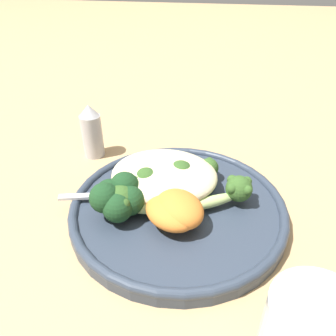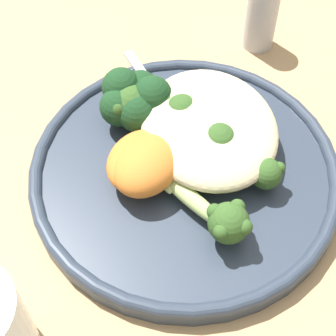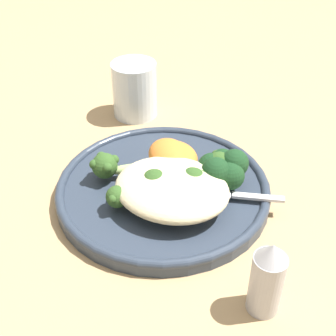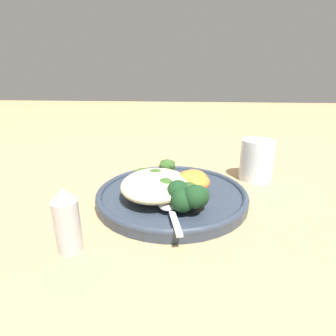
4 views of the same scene
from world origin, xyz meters
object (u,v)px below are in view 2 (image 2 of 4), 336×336
broccoli_stalk_0 (218,215)px  salt_shaker (262,11)px  spoon (165,97)px  broccoli_stalk_4 (180,122)px  sweet_potato_chunk_1 (147,165)px  broccoli_stalk_2 (213,147)px  broccoli_stalk_3 (184,144)px  kale_tuft (134,98)px  quinoa_mound (209,127)px  broccoli_stalk_1 (224,173)px  sweet_potato_chunk_0 (140,161)px  broccoli_stalk_5 (136,116)px  plate (185,172)px

broccoli_stalk_0 → salt_shaker: salt_shaker is taller
spoon → broccoli_stalk_4: bearing=170.5°
sweet_potato_chunk_1 → broccoli_stalk_2: bearing=95.9°
spoon → sweet_potato_chunk_1: bearing=143.6°
broccoli_stalk_3 → kale_tuft: 0.07m
quinoa_mound → broccoli_stalk_4: bearing=-117.3°
broccoli_stalk_4 → broccoli_stalk_3: bearing=-151.8°
broccoli_stalk_2 → broccoli_stalk_0: bearing=-112.6°
broccoli_stalk_1 → sweet_potato_chunk_0: bearing=175.3°
broccoli_stalk_5 → kale_tuft: kale_tuft is taller
broccoli_stalk_1 → spoon: bearing=121.6°
broccoli_stalk_2 → sweet_potato_chunk_1: bearing=175.3°
plate → salt_shaker: 0.20m
quinoa_mound → broccoli_stalk_5: 0.07m
broccoli_stalk_0 → sweet_potato_chunk_0: size_ratio=1.38×
broccoli_stalk_5 → spoon: broccoli_stalk_5 is taller
quinoa_mound → sweet_potato_chunk_0: bearing=-72.8°
broccoli_stalk_4 → salt_shaker: (-0.12, 0.12, 0.00)m
kale_tuft → salt_shaker: salt_shaker is taller
plate → broccoli_stalk_0: broccoli_stalk_0 is taller
quinoa_mound → spoon: quinoa_mound is taller
sweet_potato_chunk_1 → spoon: sweet_potato_chunk_1 is taller
plate → broccoli_stalk_3: size_ratio=3.82×
quinoa_mound → broccoli_stalk_4: (-0.01, -0.02, -0.00)m
broccoli_stalk_2 → broccoli_stalk_4: broccoli_stalk_2 is taller
broccoli_stalk_4 → sweet_potato_chunk_1: bearing=168.7°
broccoli_stalk_2 → kale_tuft: bearing=118.4°
kale_tuft → salt_shaker: 0.18m
broccoli_stalk_2 → spoon: (-0.08, -0.02, -0.01)m
broccoli_stalk_2 → broccoli_stalk_3: broccoli_stalk_2 is taller
broccoli_stalk_3 → broccoli_stalk_5: bearing=93.1°
broccoli_stalk_3 → sweet_potato_chunk_1: bearing=167.0°
broccoli_stalk_4 → broccoli_stalk_2: bearing=-117.3°
broccoli_stalk_5 → broccoli_stalk_3: bearing=-146.3°
broccoli_stalk_0 → spoon: (-0.14, -0.01, -0.01)m
broccoli_stalk_0 → sweet_potato_chunk_1: 0.07m
sweet_potato_chunk_1 → broccoli_stalk_5: bearing=177.7°
spoon → salt_shaker: size_ratio=1.17×
broccoli_stalk_2 → broccoli_stalk_5: same height
plate → quinoa_mound: bearing=130.1°
broccoli_stalk_5 → kale_tuft: size_ratio=1.83×
quinoa_mound → kale_tuft: bearing=-128.1°
broccoli_stalk_2 → salt_shaker: (-0.16, 0.10, 0.00)m
broccoli_stalk_0 → kale_tuft: kale_tuft is taller
broccoli_stalk_4 → spoon: broccoli_stalk_4 is taller
plate → broccoli_stalk_2: size_ratio=2.97×
broccoli_stalk_5 → quinoa_mound: bearing=-123.5°
broccoli_stalk_2 → sweet_potato_chunk_1: 0.06m
broccoli_stalk_3 → sweet_potato_chunk_0: (0.01, -0.04, 0.00)m
sweet_potato_chunk_0 → kale_tuft: kale_tuft is taller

